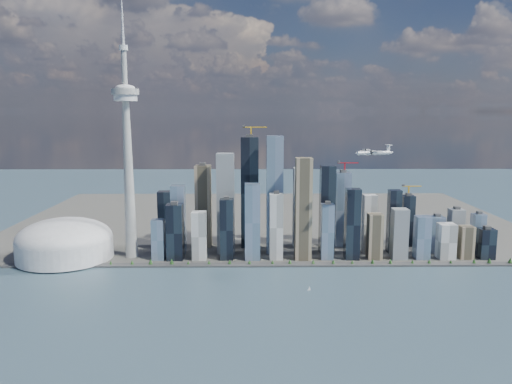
{
  "coord_description": "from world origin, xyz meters",
  "views": [
    {
      "loc": [
        -41.11,
        -740.81,
        314.5
      ],
      "look_at": [
        -30.4,
        260.0,
        152.9
      ],
      "focal_mm": 35.0,
      "sensor_mm": 36.0,
      "label": 1
    }
  ],
  "objects_px": {
    "airplane": "(374,152)",
    "sailboat_west": "(309,289)",
    "needle_tower": "(128,150)",
    "dome_stadium": "(65,242)"
  },
  "relations": [
    {
      "from": "sailboat_west",
      "to": "airplane",
      "type": "bearing_deg",
      "value": 23.9
    },
    {
      "from": "needle_tower",
      "to": "airplane",
      "type": "relative_size",
      "value": 6.95
    },
    {
      "from": "dome_stadium",
      "to": "sailboat_west",
      "type": "relative_size",
      "value": 23.41
    },
    {
      "from": "dome_stadium",
      "to": "sailboat_west",
      "type": "distance_m",
      "value": 539.88
    },
    {
      "from": "sailboat_west",
      "to": "dome_stadium",
      "type": "bearing_deg",
      "value": 142.81
    },
    {
      "from": "dome_stadium",
      "to": "airplane",
      "type": "bearing_deg",
      "value": -7.13
    },
    {
      "from": "needle_tower",
      "to": "dome_stadium",
      "type": "bearing_deg",
      "value": -175.91
    },
    {
      "from": "needle_tower",
      "to": "sailboat_west",
      "type": "distance_m",
      "value": 476.71
    },
    {
      "from": "airplane",
      "to": "sailboat_west",
      "type": "height_order",
      "value": "airplane"
    },
    {
      "from": "airplane",
      "to": "needle_tower",
      "type": "bearing_deg",
      "value": 158.21
    }
  ]
}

